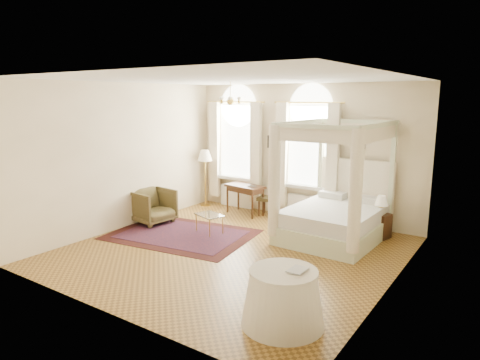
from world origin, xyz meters
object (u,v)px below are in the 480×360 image
Objects in this scene: coffee_table at (209,216)px; floor_lamp at (205,158)px; armchair at (153,206)px; side_table at (283,298)px; stool at (267,200)px; canopy_bed at (334,213)px; writing_desk at (245,189)px; nightstand at (380,226)px.

floor_lamp reaches higher than coffee_table.
side_table is (4.83, -2.40, -0.04)m from armchair.
stool is 1.99m from coffee_table.
stool is 5.34m from side_table.
canopy_bed is 2.24× the size of side_table.
floor_lamp is 1.40× the size of side_table.
writing_desk is 2.27× the size of stool.
nightstand is at bearing -1.09° from floor_lamp.
writing_desk is 1.78m from coffee_table.
coffee_table is 4.10m from side_table.
side_table is at bearing -51.39° from writing_desk.
writing_desk is 5.50m from side_table.
floor_lamp reaches higher than side_table.
floor_lamp is (-1.95, -0.08, 0.93)m from stool.
canopy_bed is at bearing -10.57° from floor_lamp.
writing_desk is 0.98× the size of side_table.
floor_lamp is (-1.61, 1.88, 0.95)m from coffee_table.
floor_lamp is (-4.85, 0.09, 1.06)m from nightstand.
canopy_bed is 3.75m from side_table.
writing_desk is 1.57m from floor_lamp.
canopy_bed reaches higher than nightstand.
nightstand is 4.97m from floor_lamp.
writing_desk is 1.52× the size of coffee_table.
stool is at bearing -36.08° from armchair.
canopy_bed is 2.72m from writing_desk.
armchair is 1.25× the size of coffee_table.
side_table reaches higher than stool.
floor_lamp is (0.00, 2.02, 0.92)m from armchair.
canopy_bed is at bearing -65.95° from armchair.
nightstand reaches higher than coffee_table.
side_table is at bearing -109.69° from armchair.
nightstand reaches higher than stool.
floor_lamp is (-4.05, 0.76, 0.76)m from canopy_bed.
nightstand is at bearing 39.86° from canopy_bed.
armchair is 2.22m from floor_lamp.
side_table is (4.83, -4.42, -0.96)m from floor_lamp.
stool is 0.43× the size of side_table.
floor_lamp is 6.62m from side_table.
armchair is at bearing -126.56° from writing_desk.
floor_lamp is at bearing 169.43° from canopy_bed.
stool is at bearing 80.24° from coffee_table.
canopy_bed is 1.08m from nightstand.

